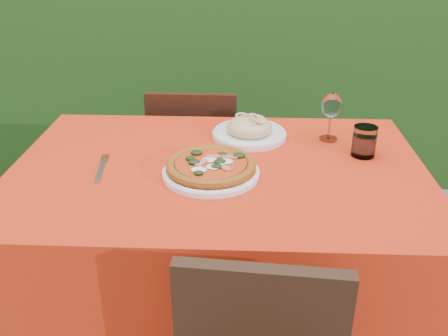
{
  "coord_description": "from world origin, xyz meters",
  "views": [
    {
      "loc": [
        0.08,
        -1.36,
        1.42
      ],
      "look_at": [
        0.02,
        -0.05,
        0.77
      ],
      "focal_mm": 40.0,
      "sensor_mm": 36.0,
      "label": 1
    }
  ],
  "objects_px": {
    "chair_far": "(195,163)",
    "water_glass": "(364,143)",
    "fork": "(101,171)",
    "pasta_plate": "(249,130)",
    "pizza_plate": "(211,168)",
    "wine_glass": "(331,107)"
  },
  "relations": [
    {
      "from": "pasta_plate",
      "to": "water_glass",
      "type": "bearing_deg",
      "value": -20.54
    },
    {
      "from": "water_glass",
      "to": "fork",
      "type": "relative_size",
      "value": 0.47
    },
    {
      "from": "pasta_plate",
      "to": "water_glass",
      "type": "xyz_separation_m",
      "value": [
        0.36,
        -0.14,
        0.02
      ]
    },
    {
      "from": "chair_far",
      "to": "pizza_plate",
      "type": "distance_m",
      "value": 0.75
    },
    {
      "from": "pasta_plate",
      "to": "wine_glass",
      "type": "xyz_separation_m",
      "value": [
        0.27,
        -0.01,
        0.09
      ]
    },
    {
      "from": "pizza_plate",
      "to": "wine_glass",
      "type": "distance_m",
      "value": 0.49
    },
    {
      "from": "pizza_plate",
      "to": "pasta_plate",
      "type": "xyz_separation_m",
      "value": [
        0.11,
        0.3,
        0.0
      ]
    },
    {
      "from": "fork",
      "to": "pasta_plate",
      "type": "bearing_deg",
      "value": 25.88
    },
    {
      "from": "chair_far",
      "to": "wine_glass",
      "type": "xyz_separation_m",
      "value": [
        0.5,
        -0.39,
        0.4
      ]
    },
    {
      "from": "fork",
      "to": "chair_far",
      "type": "bearing_deg",
      "value": 65.39
    },
    {
      "from": "wine_glass",
      "to": "fork",
      "type": "height_order",
      "value": "wine_glass"
    },
    {
      "from": "pizza_plate",
      "to": "fork",
      "type": "bearing_deg",
      "value": 178.27
    },
    {
      "from": "pizza_plate",
      "to": "chair_far",
      "type": "bearing_deg",
      "value": 100.08
    },
    {
      "from": "chair_far",
      "to": "pizza_plate",
      "type": "bearing_deg",
      "value": 100.92
    },
    {
      "from": "fork",
      "to": "water_glass",
      "type": "bearing_deg",
      "value": 3.64
    },
    {
      "from": "water_glass",
      "to": "wine_glass",
      "type": "relative_size",
      "value": 0.59
    },
    {
      "from": "chair_far",
      "to": "pizza_plate",
      "type": "height_order",
      "value": "chair_far"
    },
    {
      "from": "pasta_plate",
      "to": "fork",
      "type": "xyz_separation_m",
      "value": [
        -0.44,
        -0.29,
        -0.02
      ]
    },
    {
      "from": "chair_far",
      "to": "water_glass",
      "type": "relative_size",
      "value": 8.27
    },
    {
      "from": "chair_far",
      "to": "pasta_plate",
      "type": "height_order",
      "value": "pasta_plate"
    },
    {
      "from": "water_glass",
      "to": "chair_far",
      "type": "bearing_deg",
      "value": 139.15
    },
    {
      "from": "chair_far",
      "to": "fork",
      "type": "height_order",
      "value": "chair_far"
    }
  ]
}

